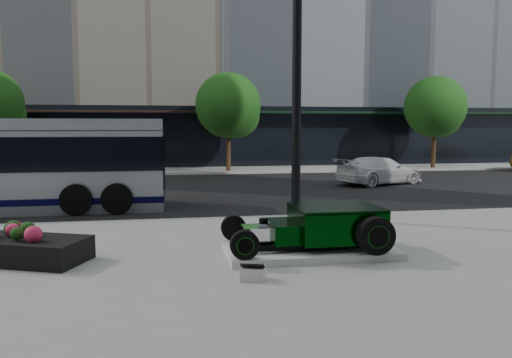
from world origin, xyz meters
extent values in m
plane|color=black|center=(0.00, 0.00, 0.00)|extent=(120.00, 120.00, 0.00)
cube|color=gray|center=(0.00, -10.50, 0.06)|extent=(70.00, 17.00, 0.12)
cube|color=gray|center=(0.00, 14.00, 0.06)|extent=(70.00, 4.00, 0.12)
cube|color=black|center=(-10.00, 16.20, 2.00)|extent=(22.00, 0.50, 4.00)
cube|color=black|center=(13.00, 16.20, 2.00)|extent=(24.00, 0.50, 4.00)
cube|color=black|center=(-10.00, 15.60, 3.60)|extent=(22.00, 1.60, 0.15)
cube|color=black|center=(13.00, 15.60, 3.60)|extent=(24.00, 1.60, 0.15)
sphere|color=#14340E|center=(-11.40, 13.30, 3.32)|extent=(2.60, 2.60, 2.60)
cylinder|color=black|center=(1.00, 13.00, 1.42)|extent=(0.28, 0.28, 2.60)
sphere|color=#14340E|center=(1.00, 13.00, 3.92)|extent=(3.80, 3.80, 3.80)
sphere|color=#14340E|center=(1.60, 13.30, 3.32)|extent=(2.60, 2.60, 2.60)
cylinder|color=black|center=(14.00, 13.00, 1.42)|extent=(0.28, 0.28, 2.60)
sphere|color=#14340E|center=(14.00, 13.00, 3.92)|extent=(3.80, 3.80, 3.80)
sphere|color=#14340E|center=(14.60, 13.30, 3.32)|extent=(2.60, 2.60, 2.60)
cube|color=silver|center=(0.35, -6.41, 0.20)|extent=(3.40, 1.80, 0.15)
cube|color=black|center=(0.35, -6.86, 0.37)|extent=(3.00, 0.08, 0.10)
cube|color=black|center=(0.35, -5.96, 0.37)|extent=(3.00, 0.08, 0.10)
cube|color=black|center=(0.90, -6.41, 0.72)|extent=(1.70, 1.45, 0.62)
cube|color=black|center=(0.90, -6.41, 1.05)|extent=(1.70, 1.45, 0.06)
cube|color=black|center=(-0.20, -6.41, 0.60)|extent=(0.55, 1.05, 0.38)
cube|color=silver|center=(-0.75, -6.41, 0.55)|extent=(0.55, 0.55, 0.34)
cylinder|color=black|center=(-0.60, -6.41, 0.82)|extent=(0.18, 0.18, 0.10)
cylinder|color=black|center=(-1.10, -6.41, 0.43)|extent=(0.06, 1.55, 0.06)
cylinder|color=black|center=(1.40, -7.26, 0.63)|extent=(0.72, 0.24, 0.72)
cylinder|color=black|center=(1.40, -7.39, 0.63)|extent=(0.37, 0.02, 0.37)
torus|color=#09330D|center=(1.40, -7.40, 0.63)|extent=(0.44, 0.02, 0.44)
cylinder|color=black|center=(1.40, -5.56, 0.63)|extent=(0.72, 0.24, 0.72)
cylinder|color=black|center=(1.40, -5.44, 0.63)|extent=(0.37, 0.02, 0.37)
torus|color=#09330D|center=(1.40, -5.43, 0.63)|extent=(0.44, 0.02, 0.44)
cylinder|color=black|center=(-1.10, -7.19, 0.54)|extent=(0.54, 0.16, 0.54)
cylinder|color=black|center=(-1.10, -7.28, 0.54)|extent=(0.28, 0.02, 0.28)
torus|color=#09330D|center=(-1.10, -7.29, 0.54)|extent=(0.34, 0.02, 0.34)
cylinder|color=black|center=(-1.10, -5.63, 0.54)|extent=(0.54, 0.16, 0.54)
cylinder|color=black|center=(-1.10, -5.55, 0.54)|extent=(0.28, 0.02, 0.28)
torus|color=#09330D|center=(-1.10, -5.54, 0.54)|extent=(0.34, 0.02, 0.34)
cube|color=silver|center=(-1.07, -7.96, 0.23)|extent=(0.47, 0.41, 0.22)
cube|color=black|center=(-1.07, -7.96, 0.35)|extent=(0.47, 0.39, 0.15)
cylinder|color=black|center=(1.09, -2.42, 4.37)|extent=(0.26, 0.26, 8.50)
cylinder|color=black|center=(1.09, -2.42, 0.23)|extent=(0.47, 0.47, 0.21)
cube|color=black|center=(-5.14, -6.08, 0.35)|extent=(2.52, 1.91, 0.45)
sphere|color=#F22A59|center=(-5.30, -6.08, 0.71)|extent=(0.29, 0.29, 0.29)
sphere|color=#14340E|center=(-4.98, -6.08, 0.71)|extent=(0.29, 0.29, 0.29)
sphere|color=#F22A59|center=(-4.67, -6.08, 0.71)|extent=(0.29, 0.29, 0.29)
sphere|color=#14340E|center=(-4.35, -6.08, 0.71)|extent=(0.29, 0.29, 0.29)
cube|color=black|center=(-2.59, 0.94, 1.55)|extent=(0.06, 2.30, 1.70)
cylinder|color=black|center=(-5.22, -0.36, 0.48)|extent=(0.96, 0.28, 0.96)
cylinder|color=black|center=(-5.22, 2.24, 0.48)|extent=(0.96, 0.28, 0.96)
cylinder|color=black|center=(-4.02, -0.36, 0.48)|extent=(0.96, 0.28, 0.96)
cylinder|color=black|center=(-4.02, 2.24, 0.48)|extent=(0.96, 0.28, 0.96)
imported|color=silver|center=(7.24, 5.82, 0.65)|extent=(4.80, 3.32, 1.29)
camera|label=1|loc=(-2.42, -16.00, 2.68)|focal=35.00mm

